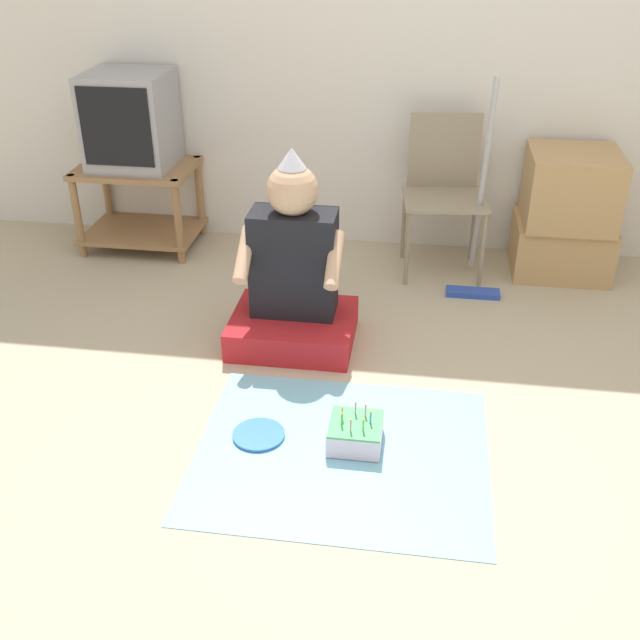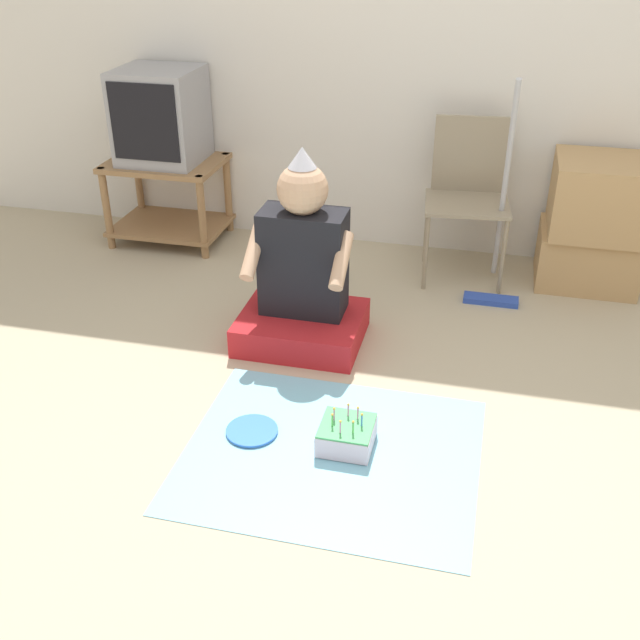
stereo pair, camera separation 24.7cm
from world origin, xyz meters
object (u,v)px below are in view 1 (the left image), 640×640
Objects in this scene: tv at (131,120)px; paper_plate at (259,434)px; folding_chair at (444,183)px; cardboard_box_stack at (566,214)px; birthday_cake at (355,433)px; person_seated at (293,280)px; dust_mop at (478,233)px.

tv is 2.17m from paper_plate.
paper_plate is at bearing -111.84° from folding_chair.
cardboard_box_stack is 3.36× the size of birthday_cake.
person_seated reaches higher than paper_plate.
cardboard_box_stack is 3.33× the size of paper_plate.
paper_plate is (-1.34, -1.70, -0.33)m from cardboard_box_stack.
birthday_cake is 0.38m from paper_plate.
paper_plate is at bearing -121.40° from dust_mop.
folding_chair is 0.37m from dust_mop.
folding_chair is at bearing 125.17° from dust_mop.
birthday_cake is (-0.49, -1.41, -0.27)m from dust_mop.
folding_chair reaches higher than paper_plate.
cardboard_box_stack reaches higher than paper_plate.
paper_plate is at bearing -178.68° from birthday_cake.
birthday_cake is at bearing -109.09° from dust_mop.
cardboard_box_stack is 1.97m from birthday_cake.
person_seated is at bearing -144.79° from cardboard_box_stack.
person_seated is at bearing -41.76° from tv.
cardboard_box_stack is (2.43, -0.03, -0.41)m from tv.
person_seated is at bearing -125.74° from folding_chair.
person_seated is (-0.67, -0.93, -0.18)m from folding_chair.
birthday_cake is at bearing -63.70° from person_seated.
person_seated is 0.87m from birthday_cake.
folding_chair is at bearing -1.41° from tv.
tv is 0.62× the size of folding_chair.
tv is 0.46× the size of dust_mop.
paper_plate is (-0.68, -1.69, -0.48)m from folding_chair.
birthday_cake is at bearing 1.32° from paper_plate.
folding_chair is 1.23× the size of cardboard_box_stack.
dust_mop is 5.54× the size of paper_plate.
birthday_cake is (1.46, -1.72, -0.70)m from tv.
dust_mop is at bearing 37.57° from person_seated.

